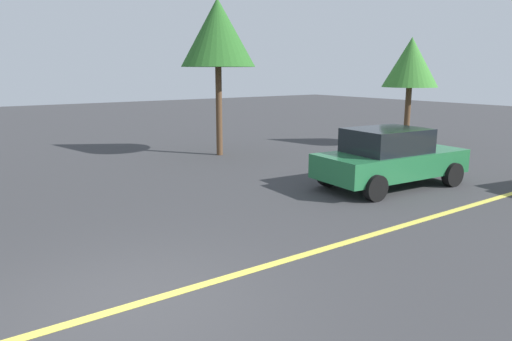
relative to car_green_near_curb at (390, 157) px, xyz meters
The scene contains 5 objects.
ground_plane 8.38m from the car_green_near_curb, 163.98° to the right, with size 80.00×80.00×0.00m, color #38383A.
lane_marking_centre 5.57m from the car_green_near_curb, 155.34° to the right, with size 28.00×0.16×0.01m, color #E0D14C.
car_green_near_curb is the anchor object (origin of this frame).
tree_left_verge 7.67m from the car_green_near_curb, 99.76° to the left, with size 2.61×2.61×5.47m.
tree_centre_verge 7.82m from the car_green_near_curb, 33.85° to the left, with size 2.18×2.18×4.31m.
Camera 1 is at (-1.91, -5.55, 3.02)m, focal length 33.04 mm.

